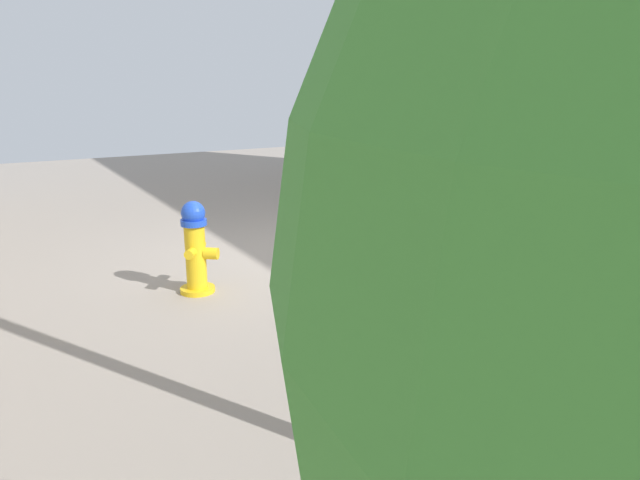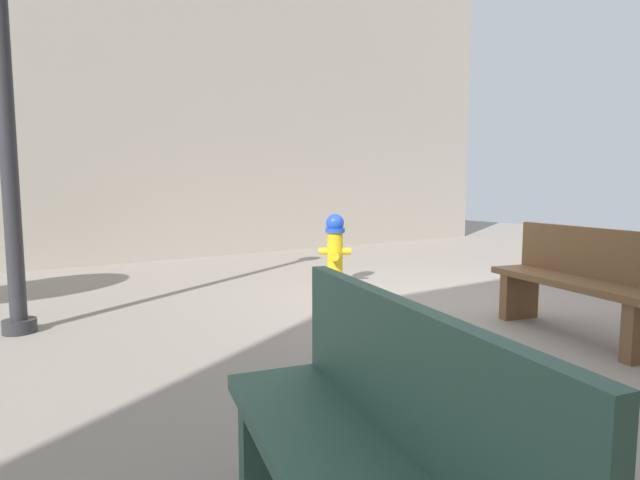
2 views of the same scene
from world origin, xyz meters
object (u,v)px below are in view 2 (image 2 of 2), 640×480
object	(u,v)px
fire_hydrant	(335,250)
bench_far	(365,454)
bench_near	(581,280)
street_lamp	(0,23)

from	to	relation	value
fire_hydrant	bench_far	distance (m)	5.09
fire_hydrant	bench_far	bearing A→B (deg)	145.53
bench_near	bench_far	size ratio (longest dim) A/B	1.12
fire_hydrant	bench_near	size ratio (longest dim) A/B	0.56
bench_near	street_lamp	xyz separation A→B (m)	(2.85, 4.08, 2.19)
bench_near	bench_far	distance (m)	3.53
fire_hydrant	street_lamp	bearing A→B (deg)	93.18
bench_near	street_lamp	distance (m)	5.44
fire_hydrant	bench_near	world-z (taller)	fire_hydrant
street_lamp	bench_far	bearing A→B (deg)	-169.39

